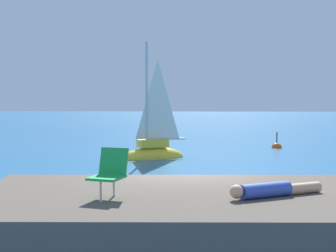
{
  "coord_description": "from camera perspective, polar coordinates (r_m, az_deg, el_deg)",
  "views": [
    {
      "loc": [
        0.2,
        -10.39,
        2.71
      ],
      "look_at": [
        -0.82,
        8.04,
        1.58
      ],
      "focal_mm": 49.93,
      "sensor_mm": 36.0,
      "label": 1
    }
  ],
  "objects": [
    {
      "name": "boulder_inland",
      "position": [
        11.03,
        -11.37,
        -10.81
      ],
      "size": [
        2.12,
        2.06,
        1.13
      ],
      "primitive_type": "cube",
      "rotation": [
        0.17,
        -0.04,
        2.43
      ],
      "color": "brown",
      "rests_on": "ground"
    },
    {
      "name": "ground_plane",
      "position": [
        10.74,
        2.03,
        -11.14
      ],
      "size": [
        160.0,
        160.0,
        0.0
      ],
      "primitive_type": "plane",
      "color": "#236093"
    },
    {
      "name": "beach_chair",
      "position": [
        7.61,
        -7.11,
        -5.45
      ],
      "size": [
        0.62,
        0.7,
        0.8
      ],
      "rotation": [
        0.0,
        0.0,
        4.44
      ],
      "color": "green",
      "rests_on": "shore_ledge"
    },
    {
      "name": "shore_ledge",
      "position": [
        8.16,
        4.45,
        -11.91
      ],
      "size": [
        8.1,
        4.12,
        1.09
      ],
      "primitive_type": "cube",
      "rotation": [
        0.0,
        0.0,
        0.05
      ],
      "color": "brown",
      "rests_on": "ground"
    },
    {
      "name": "sailboat_near",
      "position": [
        20.83,
        -1.84,
        -3.13
      ],
      "size": [
        3.12,
        2.21,
        5.66
      ],
      "rotation": [
        0.0,
        0.0,
        3.59
      ],
      "color": "yellow",
      "rests_on": "ground"
    },
    {
      "name": "marker_buoy",
      "position": [
        25.83,
        13.14,
        -2.6
      ],
      "size": [
        0.56,
        0.56,
        1.13
      ],
      "color": "#EA5114",
      "rests_on": "ground"
    },
    {
      "name": "person_sunbather",
      "position": [
        7.88,
        12.59,
        -7.61
      ],
      "size": [
        1.62,
        0.95,
        0.25
      ],
      "rotation": [
        0.0,
        0.0,
        0.48
      ],
      "color": "#334CB2",
      "rests_on": "shore_ledge"
    },
    {
      "name": "boulder_seaward",
      "position": [
        10.61,
        8.74,
        -11.36
      ],
      "size": [
        1.05,
        1.1,
        0.53
      ],
      "primitive_type": "cube",
      "rotation": [
        -0.06,
        -0.03,
        2.19
      ],
      "color": "brown",
      "rests_on": "ground"
    }
  ]
}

